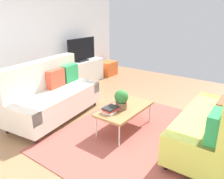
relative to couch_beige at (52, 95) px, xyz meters
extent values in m
plane|color=#936B47|center=(0.41, -1.41, -0.45)|extent=(7.68, 7.68, 0.00)
cube|color=silver|center=(0.41, 1.39, 1.00)|extent=(6.40, 0.12, 2.90)
cube|color=#9E4C42|center=(0.34, -1.62, -0.44)|extent=(2.90, 2.20, 0.01)
cube|color=beige|center=(-0.01, -0.07, -0.13)|extent=(2.00, 1.09, 0.44)
cube|color=beige|center=(-0.05, 0.24, 0.37)|extent=(1.91, 0.46, 0.56)
cube|color=beige|center=(0.83, 0.04, -0.02)|extent=(0.31, 0.86, 0.22)
cube|color=beige|center=(-0.85, -0.19, -0.02)|extent=(0.31, 0.86, 0.22)
cylinder|color=black|center=(0.90, -0.29, -0.40)|extent=(0.05, 0.05, 0.10)
cylinder|color=black|center=(-0.82, -0.53, -0.40)|extent=(0.05, 0.05, 0.10)
cylinder|color=black|center=(0.81, 0.38, -0.40)|extent=(0.05, 0.05, 0.10)
cylinder|color=black|center=(-0.92, 0.14, -0.40)|extent=(0.05, 0.05, 0.10)
cube|color=#288C4C|center=(0.64, 0.16, 0.27)|extent=(0.42, 0.19, 0.36)
cube|color=#D84C33|center=(0.19, 0.10, 0.27)|extent=(0.42, 0.19, 0.36)
cube|color=#C1CC51|center=(0.69, -2.77, -0.13)|extent=(1.92, 0.89, 0.44)
cube|color=#C1CC51|center=(-0.16, -2.80, -0.02)|extent=(0.22, 0.84, 0.22)
cube|color=#C1CC51|center=(1.54, -2.75, -0.02)|extent=(0.22, 0.84, 0.22)
cylinder|color=black|center=(-0.19, -2.46, -0.40)|extent=(0.05, 0.05, 0.10)
cylinder|color=black|center=(1.55, -2.41, -0.40)|extent=(0.05, 0.05, 0.10)
cube|color=#288C4C|center=(0.03, -2.93, 0.27)|extent=(0.40, 0.15, 0.36)
cube|color=#D84C33|center=(0.48, -2.92, 0.27)|extent=(0.40, 0.15, 0.36)
cube|color=#9E7042|center=(0.39, -1.42, -0.05)|extent=(1.10, 0.56, 0.04)
cylinder|color=silver|center=(-0.11, -1.19, -0.26)|extent=(0.02, 0.02, 0.38)
cylinder|color=silver|center=(0.89, -1.19, -0.26)|extent=(0.02, 0.02, 0.38)
cylinder|color=silver|center=(-0.11, -1.65, -0.26)|extent=(0.02, 0.02, 0.38)
cylinder|color=silver|center=(0.89, -1.65, -0.26)|extent=(0.02, 0.02, 0.38)
cube|color=silver|center=(1.93, 1.05, -0.13)|extent=(1.40, 0.44, 0.64)
cube|color=black|center=(1.93, 1.03, 0.21)|extent=(0.36, 0.20, 0.04)
cube|color=black|center=(1.93, 1.03, 0.53)|extent=(1.00, 0.05, 0.60)
cube|color=orange|center=(3.03, 0.95, -0.23)|extent=(0.52, 0.40, 0.44)
cylinder|color=brown|center=(0.32, -1.40, 0.04)|extent=(0.19, 0.19, 0.13)
sphere|color=#2D7233|center=(0.32, -1.40, 0.20)|extent=(0.24, 0.24, 0.24)
cube|color=silver|center=(0.10, -1.33, -0.01)|extent=(0.27, 0.22, 0.04)
cube|color=red|center=(0.10, -1.33, 0.03)|extent=(0.28, 0.23, 0.03)
cube|color=#262626|center=(0.10, -1.33, 0.05)|extent=(0.25, 0.19, 0.03)
cylinder|color=silver|center=(1.35, 1.10, 0.29)|extent=(0.10, 0.10, 0.19)
cylinder|color=#3359B2|center=(1.51, 1.01, 0.28)|extent=(0.06, 0.06, 0.18)
camera|label=1|loc=(-2.59, -3.35, 1.57)|focal=36.12mm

